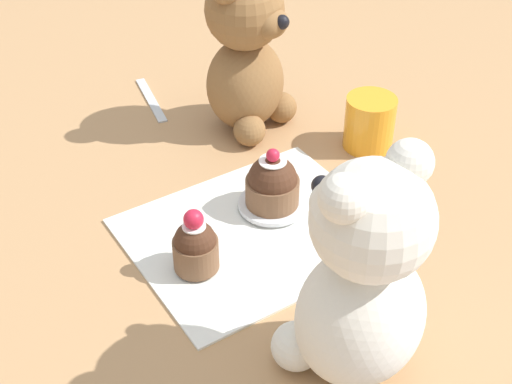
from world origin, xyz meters
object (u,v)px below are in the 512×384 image
object	(u,v)px
cupcake_near_cream_bear	(195,246)
juice_glass	(370,123)
teddy_bear_cream	(361,281)
teddy_bear_tan	(247,54)
saucer_plate	(272,204)
cupcake_near_tan_bear	(272,184)
teaspoon	(151,99)

from	to	relation	value
cupcake_near_cream_bear	juice_glass	size ratio (longest dim) A/B	1.05
teddy_bear_cream	teddy_bear_tan	distance (m)	0.40
saucer_plate	cupcake_near_tan_bear	xyz separation A→B (m)	(0.00, 0.00, 0.03)
teddy_bear_tan	cupcake_near_tan_bear	world-z (taller)	teddy_bear_tan
teddy_bear_tan	teaspoon	xyz separation A→B (m)	(0.08, -0.12, -0.10)
teddy_bear_tan	juice_glass	bearing A→B (deg)	-70.81
saucer_plate	teaspoon	bearing A→B (deg)	-88.41
teaspoon	cupcake_near_tan_bear	bearing A→B (deg)	12.67
teddy_bear_tan	cupcake_near_cream_bear	distance (m)	0.29
juice_glass	cupcake_near_cream_bear	bearing A→B (deg)	15.58
teddy_bear_cream	cupcake_near_cream_bear	world-z (taller)	teddy_bear_cream
saucer_plate	teaspoon	xyz separation A→B (m)	(0.01, -0.29, -0.01)
cupcake_near_cream_bear	cupcake_near_tan_bear	size ratio (longest dim) A/B	1.01
teddy_bear_tan	juice_glass	size ratio (longest dim) A/B	3.17
teddy_bear_tan	teaspoon	size ratio (longest dim) A/B	1.75
cupcake_near_tan_bear	teaspoon	distance (m)	0.29
cupcake_near_cream_bear	teaspoon	bearing A→B (deg)	-108.45
cupcake_near_cream_bear	juice_glass	bearing A→B (deg)	-164.42
cupcake_near_tan_bear	teddy_bear_tan	bearing A→B (deg)	-113.49
teddy_bear_tan	cupcake_near_cream_bear	size ratio (longest dim) A/B	3.01
teddy_bear_cream	cupcake_near_tan_bear	distance (m)	0.23
juice_glass	teaspoon	xyz separation A→B (m)	(0.18, -0.25, -0.03)
teddy_bear_cream	teaspoon	xyz separation A→B (m)	(-0.05, -0.50, -0.10)
cupcake_near_cream_bear	teddy_bear_cream	bearing A→B (deg)	107.69
teddy_bear_cream	juice_glass	distance (m)	0.35
cupcake_near_cream_bear	cupcake_near_tan_bear	world-z (taller)	cupcake_near_tan_bear
teddy_bear_tan	saucer_plate	bearing A→B (deg)	-133.61
teddy_bear_tan	cupcake_near_tan_bear	bearing A→B (deg)	-133.61
juice_glass	teaspoon	size ratio (longest dim) A/B	0.55
cupcake_near_cream_bear	teddy_bear_tan	bearing A→B (deg)	-132.85
cupcake_near_tan_bear	teddy_bear_cream	bearing A→B (deg)	74.24
cupcake_near_cream_bear	saucer_plate	distance (m)	0.13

